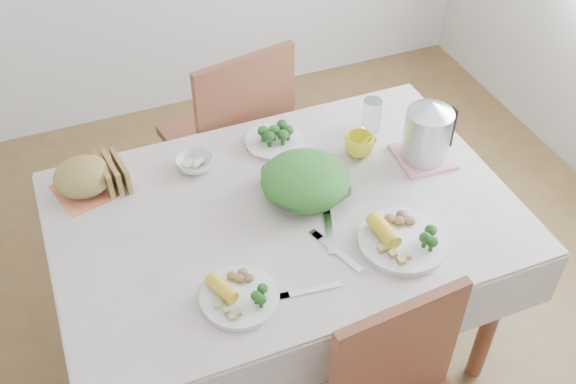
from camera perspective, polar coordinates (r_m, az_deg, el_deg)
name	(u,v)px	position (r m, az deg, el deg)	size (l,w,h in m)	color
floor	(285,344)	(2.80, -0.23, -12.74)	(3.60, 3.60, 0.00)	brown
dining_table	(285,285)	(2.50, -0.26, -7.89)	(1.40, 0.90, 0.75)	brown
tablecloth	(285,212)	(2.22, -0.29, -1.67)	(1.50, 1.00, 0.01)	beige
chair_far	(226,142)	(2.97, -5.30, 4.22)	(0.45, 0.45, 1.00)	brown
salad_bowl	(305,187)	(2.25, 1.46, 0.43)	(0.28, 0.28, 0.07)	white
dinner_plate_left	(240,297)	(1.97, -4.11, -8.85)	(0.23, 0.23, 0.02)	white
dinner_plate_right	(402,241)	(2.13, 9.65, -4.13)	(0.28, 0.28, 0.02)	white
broccoli_plate	(274,141)	(2.47, -1.18, 4.31)	(0.22, 0.22, 0.02)	beige
napkin	(86,190)	(2.39, -16.69, 0.18)	(0.19, 0.19, 0.00)	#EA7751
bread_loaf	(83,178)	(2.35, -16.96, 1.18)	(0.19, 0.18, 0.12)	olive
fruit_bowl	(195,163)	(2.38, -7.88, 2.43)	(0.13, 0.13, 0.04)	white
yellow_mug	(359,145)	(2.42, 6.03, 3.97)	(0.11, 0.11, 0.08)	#FFF828
glass_tumbler	(372,116)	(2.52, 7.10, 6.42)	(0.07, 0.07, 0.13)	white
pink_tray	(423,157)	(2.46, 11.35, 2.95)	(0.19, 0.19, 0.02)	pink
electric_kettle	(427,132)	(2.39, 11.72, 5.02)	(0.16, 0.16, 0.23)	#B2B5BA
fork_left	(337,251)	(2.09, 4.17, -5.04)	(0.02, 0.21, 0.00)	silver
fork_right	(329,230)	(2.15, 3.52, -3.23)	(0.02, 0.21, 0.00)	silver
knife	(311,290)	(1.99, 1.94, -8.29)	(0.02, 0.19, 0.00)	silver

